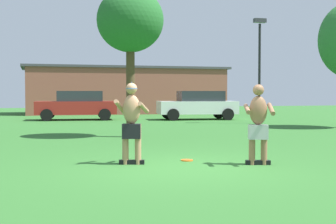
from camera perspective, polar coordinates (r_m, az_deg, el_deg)
ground_plane at (r=9.28m, az=1.74°, el=-6.75°), size 80.00×80.00×0.00m
player_with_cap at (r=9.67m, az=-4.41°, el=-0.92°), size 0.82×0.66×1.68m
player_in_gray at (r=9.75m, az=10.84°, el=-1.26°), size 0.73×0.70×1.64m
frisbee at (r=10.23m, az=2.30°, el=-5.84°), size 0.26×0.26×0.03m
car_white_near_post at (r=26.16m, az=3.63°, el=0.89°), size 4.47×2.40×1.58m
car_red_mid_lot at (r=26.19m, az=-10.92°, el=0.86°), size 4.45×2.35×1.58m
lamp_post at (r=23.21m, az=11.00°, el=6.41°), size 0.60×0.24×5.04m
outbuilding_behind_lot at (r=34.89m, az=-5.23°, el=2.64°), size 14.54×5.59×3.35m
tree_right_field at (r=15.90m, az=-4.58°, el=10.82°), size 2.21×2.21×4.93m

